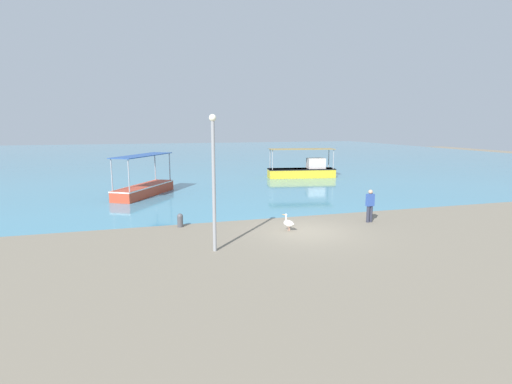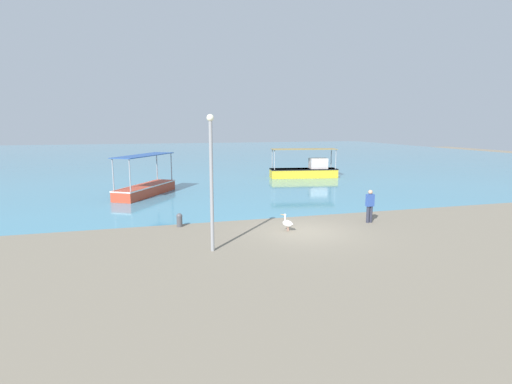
# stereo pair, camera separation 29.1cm
# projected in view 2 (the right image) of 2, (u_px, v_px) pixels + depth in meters

# --- Properties ---
(ground) EXTENTS (120.00, 120.00, 0.00)m
(ground) POSITION_uv_depth(u_px,v_px,m) (305.00, 232.00, 18.66)
(ground) COLOR #776E5C
(harbor_water) EXTENTS (110.00, 90.00, 0.00)m
(harbor_water) POSITION_uv_depth(u_px,v_px,m) (190.00, 156.00, 64.24)
(harbor_water) COLOR teal
(harbor_water) RESTS_ON ground
(fishing_boat_center) EXTENTS (6.49, 2.74, 2.71)m
(fishing_boat_center) POSITION_uv_depth(u_px,v_px,m) (306.00, 170.00, 37.66)
(fishing_boat_center) COLOR gold
(fishing_boat_center) RESTS_ON harbor_water
(fishing_boat_near_right) EXTENTS (4.47, 5.98, 2.86)m
(fishing_boat_near_right) POSITION_uv_depth(u_px,v_px,m) (146.00, 188.00, 28.20)
(fishing_boat_near_right) COLOR #BE4028
(fishing_boat_near_right) RESTS_ON harbor_water
(pelican) EXTENTS (0.52, 0.74, 0.80)m
(pelican) POSITION_uv_depth(u_px,v_px,m) (287.00, 223.00, 18.73)
(pelican) COLOR #E0997A
(pelican) RESTS_ON ground
(lamp_post) EXTENTS (0.28, 0.28, 5.33)m
(lamp_post) POSITION_uv_depth(u_px,v_px,m) (211.00, 175.00, 15.33)
(lamp_post) COLOR gray
(lamp_post) RESTS_ON ground
(mooring_bollard) EXTENTS (0.29, 0.29, 0.67)m
(mooring_bollard) POSITION_uv_depth(u_px,v_px,m) (179.00, 220.00, 19.52)
(mooring_bollard) COLOR #47474C
(mooring_bollard) RESTS_ON ground
(fisherman_standing) EXTENTS (0.42, 0.25, 1.69)m
(fisherman_standing) POSITION_uv_depth(u_px,v_px,m) (370.00, 205.00, 20.26)
(fisherman_standing) COLOR #2C2E3E
(fisherman_standing) RESTS_ON ground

